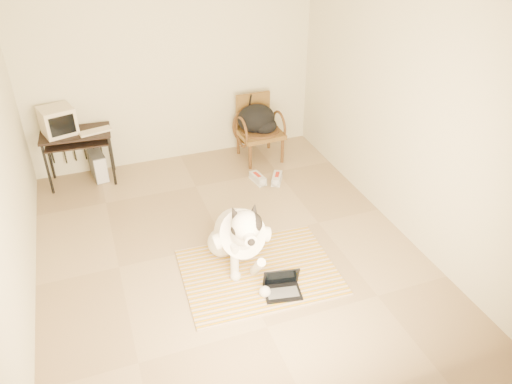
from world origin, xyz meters
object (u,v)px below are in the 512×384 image
laptop (282,286)px  rattan_chair (258,128)px  pc_tower (98,165)px  backpack (258,120)px  dog (239,235)px  computer_desk (77,140)px  crt_monitor (58,121)px

laptop → rattan_chair: bearing=74.2°
pc_tower → backpack: bearing=-5.3°
dog → backpack: size_ratio=2.40×
laptop → computer_desk: (-1.68, 2.91, 0.55)m
laptop → computer_desk: bearing=120.1°
pc_tower → dog: bearing=-62.6°
laptop → crt_monitor: 3.59m
crt_monitor → pc_tower: 0.81m
computer_desk → backpack: 2.45m
crt_monitor → backpack: bearing=-4.5°
crt_monitor → rattan_chair: size_ratio=0.53×
dog → rattan_chair: dog is taller
dog → crt_monitor: bearing=124.1°
dog → computer_desk: dog is taller
dog → crt_monitor: 2.93m
computer_desk → crt_monitor: bearing=164.3°
pc_tower → rattan_chair: 2.29m
computer_desk → rattan_chair: size_ratio=1.00×
crt_monitor → pc_tower: size_ratio=1.13×
computer_desk → backpack: size_ratio=1.67×
laptop → dog: bearing=113.1°
pc_tower → backpack: backpack is taller
computer_desk → pc_tower: size_ratio=2.14×
dog → crt_monitor: (-1.61, 2.38, 0.53)m
dog → computer_desk: bearing=121.6°
dog → pc_tower: size_ratio=3.09×
laptop → pc_tower: (-1.48, 2.96, 0.11)m
computer_desk → pc_tower: computer_desk is taller
computer_desk → pc_tower: (0.20, 0.05, -0.44)m
rattan_chair → backpack: 0.15m
laptop → crt_monitor: bearing=122.1°
crt_monitor → rattan_chair: bearing=-3.7°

